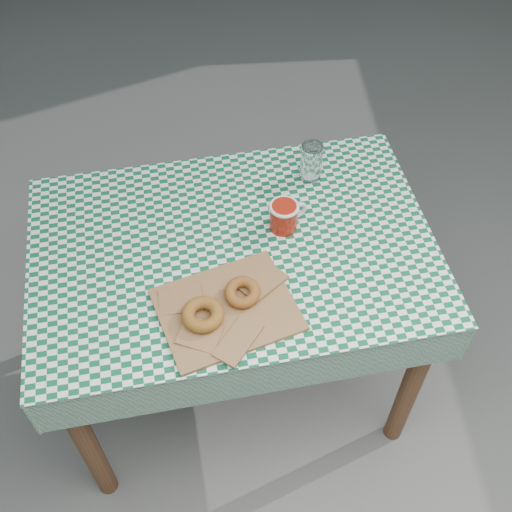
{
  "coord_description": "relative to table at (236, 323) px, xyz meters",
  "views": [
    {
      "loc": [
        -0.06,
        -1.05,
        2.1
      ],
      "look_at": [
        0.02,
        -0.0,
        0.79
      ],
      "focal_mm": 44.6,
      "sensor_mm": 36.0,
      "label": 1
    }
  ],
  "objects": [
    {
      "name": "paper_bag",
      "position": [
        -0.03,
        -0.21,
        0.39
      ],
      "size": [
        0.4,
        0.36,
        0.02
      ],
      "primitive_type": "cube",
      "rotation": [
        0.0,
        0.0,
        0.32
      ],
      "color": "olive",
      "rests_on": "tablecloth"
    },
    {
      "name": "bagel_front",
      "position": [
        -0.09,
        -0.24,
        0.42
      ],
      "size": [
        0.11,
        0.11,
        0.03
      ],
      "primitive_type": "torus",
      "rotation": [
        0.0,
        0.0,
        0.01
      ],
      "color": "#91601E",
      "rests_on": "paper_bag"
    },
    {
      "name": "ground",
      "position": [
        0.04,
        -0.06,
        -0.38
      ],
      "size": [
        60.0,
        60.0,
        0.0
      ],
      "primitive_type": "plane",
      "color": "#575752",
      "rests_on": "ground"
    },
    {
      "name": "bagel_back",
      "position": [
        0.02,
        -0.18,
        0.41
      ],
      "size": [
        0.12,
        0.12,
        0.03
      ],
      "primitive_type": "torus",
      "rotation": [
        0.0,
        0.0,
        -0.43
      ],
      "color": "brown",
      "rests_on": "paper_bag"
    },
    {
      "name": "tablecloth",
      "position": [
        0.0,
        0.0,
        0.38
      ],
      "size": [
        1.19,
        0.87,
        0.01
      ],
      "primitive_type": "cube",
      "rotation": [
        0.0,
        0.0,
        0.12
      ],
      "color": "#0C522E",
      "rests_on": "table"
    },
    {
      "name": "coffee_mug",
      "position": [
        0.15,
        0.06,
        0.42
      ],
      "size": [
        0.21,
        0.21,
        0.09
      ],
      "primitive_type": null,
      "rotation": [
        0.0,
        0.0,
        0.44
      ],
      "color": "maroon",
      "rests_on": "tablecloth"
    },
    {
      "name": "table",
      "position": [
        0.0,
        0.0,
        0.0
      ],
      "size": [
        1.17,
        0.85,
        0.75
      ],
      "primitive_type": "cube",
      "rotation": [
        0.0,
        0.0,
        0.12
      ],
      "color": "brown",
      "rests_on": "ground"
    },
    {
      "name": "drinking_glass",
      "position": [
        0.25,
        0.26,
        0.44
      ],
      "size": [
        0.07,
        0.07,
        0.12
      ],
      "primitive_type": "cylinder",
      "rotation": [
        0.0,
        0.0,
        -0.12
      ],
      "color": "white",
      "rests_on": "tablecloth"
    }
  ]
}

